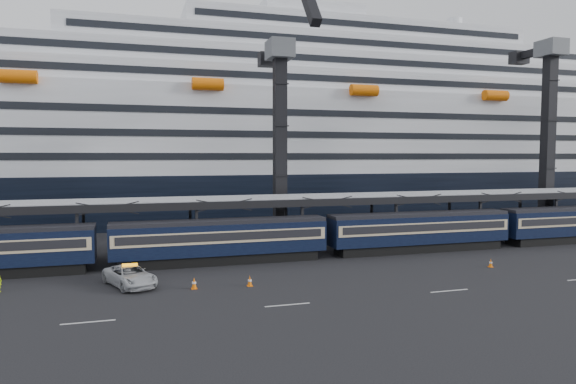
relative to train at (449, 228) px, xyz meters
name	(u,v)px	position (x,y,z in m)	size (l,w,h in m)	color
ground	(563,267)	(4.65, -10.00, -2.20)	(260.00, 260.00, 0.00)	black
train	(449,228)	(0.00, 0.00, 0.00)	(133.05, 3.00, 4.05)	black
canopy	(464,195)	(4.65, 4.00, 3.05)	(130.00, 6.25, 5.53)	gray
cruise_ship	(344,139)	(3.57, 35.99, 10.14)	(214.09, 28.84, 34.00)	black
crane_dark_near	(281,134)	(-15.35, 8.59, 9.73)	(4.50, 17.75, 35.08)	#4E5156
crane_dark_mid	(551,126)	(19.65, 7.59, 11.16)	(4.50, 18.24, 39.64)	#4E5156
pickup_truck	(130,276)	(-31.08, -6.06, -1.45)	(2.49, 5.41, 1.50)	#AAACB1
traffic_cone_b	(194,283)	(-26.65, -8.22, -1.79)	(0.42, 0.42, 0.84)	orange
traffic_cone_c	(250,281)	(-22.64, -8.61, -1.81)	(0.40, 0.40, 0.80)	orange
traffic_cone_d	(491,263)	(-1.33, -8.23, -1.83)	(0.37, 0.37, 0.74)	orange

